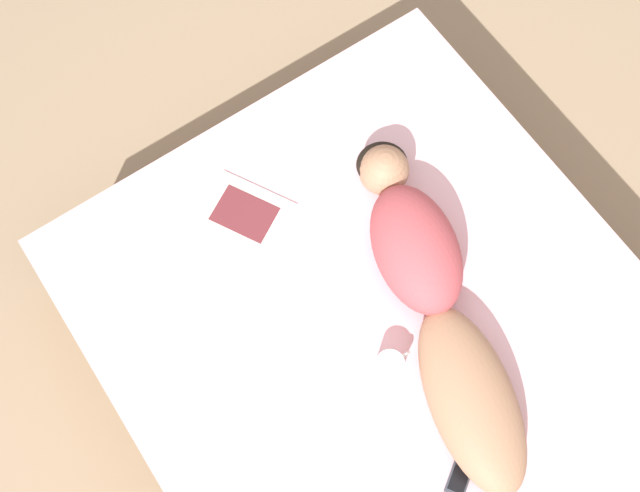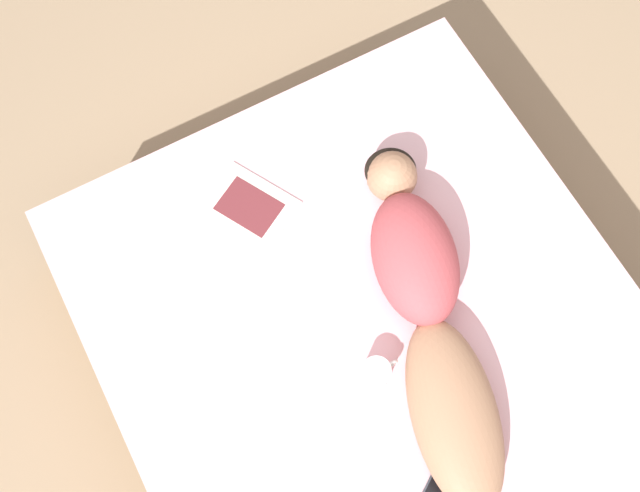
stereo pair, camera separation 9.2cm
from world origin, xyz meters
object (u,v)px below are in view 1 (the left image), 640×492
(person, at_px, (434,299))
(coffee_mug, at_px, (390,366))
(cell_phone, at_px, (461,475))
(open_magazine, at_px, (229,240))

(person, bearing_deg, coffee_mug, -142.53)
(person, bearing_deg, cell_phone, -100.52)
(open_magazine, height_order, cell_phone, same)
(cell_phone, bearing_deg, person, 120.43)
(open_magazine, bearing_deg, coffee_mug, -103.18)
(person, xyz_separation_m, open_magazine, (-0.44, 0.59, -0.09))
(person, distance_m, open_magazine, 0.74)
(person, relative_size, cell_phone, 8.49)
(coffee_mug, bearing_deg, person, 20.75)
(person, distance_m, cell_phone, 0.56)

